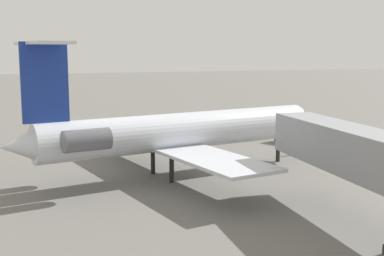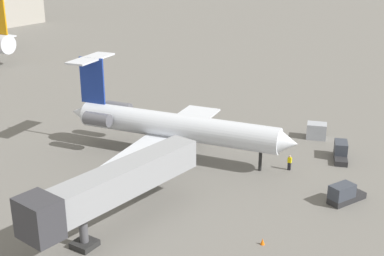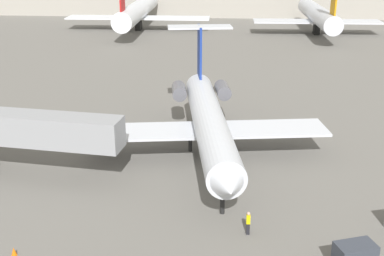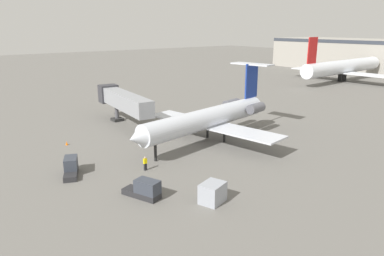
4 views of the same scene
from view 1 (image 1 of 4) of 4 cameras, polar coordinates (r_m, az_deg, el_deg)
The scene contains 7 objects.
ground_plane at distance 42.18m, azimuth 1.56°, elevation -5.03°, with size 400.00×400.00×0.10m, color #66635E.
regional_jet at distance 39.93m, azimuth -1.92°, elevation -0.31°, with size 22.63×27.97×10.59m.
jet_bridge at distance 28.31m, azimuth 20.44°, elevation -3.46°, with size 18.16×4.88×5.93m.
ground_crew_marshaller at distance 49.41m, azimuth 11.17°, elevation -2.09°, with size 0.27×0.41×1.69m.
baggage_tug_lead at distance 50.53m, azimuth 20.70°, elevation -2.28°, with size 4.22×2.91×1.90m.
baggage_tug_trailing at distance 56.37m, azimuth 11.01°, elevation -0.79°, with size 4.24×2.69×1.90m.
cargo_container_uld at distance 58.25m, azimuth 4.64°, elevation -0.22°, with size 2.53×2.85×1.94m.
Camera 1 is at (-37.61, 16.29, 9.92)m, focal length 47.05 mm.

